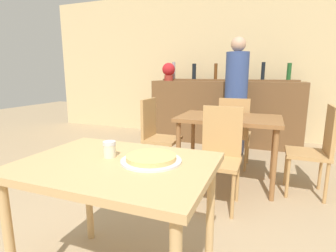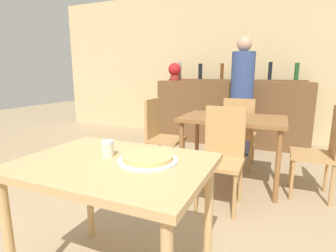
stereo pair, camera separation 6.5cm
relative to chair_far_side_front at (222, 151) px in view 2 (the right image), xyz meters
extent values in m
cube|color=#D1B784|center=(-0.34, 2.82, 0.87)|extent=(8.00, 0.05, 2.80)
cube|color=tan|center=(-0.34, -1.24, 0.23)|extent=(1.04, 0.76, 0.04)
cylinder|color=tan|center=(-0.80, -1.56, -0.16)|extent=(0.05, 0.05, 0.74)
cylinder|color=tan|center=(-0.80, -0.92, -0.16)|extent=(0.05, 0.05, 0.74)
cylinder|color=tan|center=(0.11, -0.92, -0.16)|extent=(0.05, 0.05, 0.74)
cube|color=brown|center=(0.00, 0.52, 0.22)|extent=(1.10, 0.70, 0.04)
cylinder|color=brown|center=(-0.49, 0.22, -0.16)|extent=(0.05, 0.05, 0.73)
cylinder|color=brown|center=(0.49, 0.22, -0.16)|extent=(0.05, 0.05, 0.73)
cylinder|color=brown|center=(-0.49, 0.81, -0.16)|extent=(0.05, 0.05, 0.73)
cylinder|color=brown|center=(0.49, 0.81, -0.16)|extent=(0.05, 0.05, 0.73)
cube|color=brown|center=(-0.34, 2.32, 0.02)|extent=(2.60, 0.56, 1.10)
cube|color=brown|center=(-0.34, 2.46, 0.59)|extent=(2.39, 0.24, 0.03)
cylinder|color=#9999A3|center=(-1.36, 2.46, 0.76)|extent=(0.06, 0.06, 0.32)
cylinder|color=black|center=(-0.95, 2.46, 0.75)|extent=(0.07, 0.07, 0.28)
cylinder|color=#5B3314|center=(-0.55, 2.46, 0.75)|extent=(0.06, 0.06, 0.28)
cylinder|color=black|center=(-0.14, 2.46, 0.75)|extent=(0.09, 0.09, 0.28)
cylinder|color=black|center=(0.27, 2.46, 0.75)|extent=(0.06, 0.06, 0.29)
cylinder|color=#1E5123|center=(0.67, 2.46, 0.74)|extent=(0.07, 0.07, 0.27)
cube|color=tan|center=(0.00, -0.09, -0.09)|extent=(0.40, 0.40, 0.04)
cube|color=tan|center=(0.00, 0.10, 0.17)|extent=(0.38, 0.04, 0.48)
cylinder|color=tan|center=(-0.17, -0.26, -0.32)|extent=(0.03, 0.03, 0.42)
cylinder|color=tan|center=(0.17, -0.26, -0.32)|extent=(0.03, 0.03, 0.42)
cylinder|color=tan|center=(-0.17, 0.08, -0.32)|extent=(0.03, 0.03, 0.42)
cylinder|color=tan|center=(0.17, 0.08, -0.32)|extent=(0.03, 0.03, 0.42)
cube|color=tan|center=(0.00, 1.12, -0.09)|extent=(0.40, 0.40, 0.04)
cube|color=tan|center=(0.00, 0.94, 0.17)|extent=(0.38, 0.04, 0.48)
cylinder|color=tan|center=(0.17, 1.29, -0.32)|extent=(0.03, 0.03, 0.42)
cylinder|color=tan|center=(-0.17, 1.29, -0.32)|extent=(0.03, 0.03, 0.42)
cylinder|color=tan|center=(0.17, 0.95, -0.32)|extent=(0.03, 0.03, 0.42)
cylinder|color=tan|center=(-0.17, 0.95, -0.32)|extent=(0.03, 0.03, 0.42)
cube|color=tan|center=(-0.80, 0.52, -0.09)|extent=(0.40, 0.40, 0.04)
cube|color=tan|center=(-0.98, 0.52, 0.17)|extent=(0.04, 0.38, 0.48)
cylinder|color=tan|center=(-0.63, 0.35, -0.32)|extent=(0.03, 0.03, 0.42)
cylinder|color=tan|center=(-0.63, 0.69, -0.32)|extent=(0.03, 0.03, 0.42)
cylinder|color=tan|center=(-0.97, 0.35, -0.32)|extent=(0.03, 0.03, 0.42)
cylinder|color=tan|center=(-0.97, 0.69, -0.32)|extent=(0.03, 0.03, 0.42)
cube|color=tan|center=(0.80, 0.52, -0.09)|extent=(0.40, 0.40, 0.04)
cylinder|color=tan|center=(0.63, 0.69, -0.32)|extent=(0.03, 0.03, 0.42)
cylinder|color=tan|center=(0.63, 0.35, -0.32)|extent=(0.03, 0.03, 0.42)
cylinder|color=tan|center=(0.97, 0.69, -0.32)|extent=(0.03, 0.03, 0.42)
cylinder|color=tan|center=(0.97, 0.35, -0.32)|extent=(0.03, 0.03, 0.42)
cylinder|color=silver|center=(-0.17, -1.17, 0.25)|extent=(0.33, 0.33, 0.01)
cylinder|color=#E0B266|center=(-0.17, -1.17, 0.27)|extent=(0.27, 0.27, 0.02)
cylinder|color=beige|center=(-0.42, -1.18, 0.28)|extent=(0.07, 0.07, 0.07)
cylinder|color=silver|center=(-0.42, -1.18, 0.33)|extent=(0.07, 0.07, 0.02)
cube|color=#2D2D38|center=(-0.08, 1.74, -0.11)|extent=(0.32, 0.18, 0.85)
cylinder|color=#33477F|center=(-0.08, 1.74, 0.67)|extent=(0.34, 0.34, 0.71)
sphere|color=tan|center=(-0.08, 1.74, 1.13)|extent=(0.22, 0.22, 0.22)
cylinder|color=maroon|center=(-1.39, 2.27, 0.62)|extent=(0.16, 0.16, 0.10)
sphere|color=red|center=(-1.39, 2.27, 0.78)|extent=(0.24, 0.24, 0.24)
camera|label=1|loc=(0.41, -2.39, 0.72)|focal=28.00mm
camera|label=2|loc=(0.47, -2.37, 0.72)|focal=28.00mm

